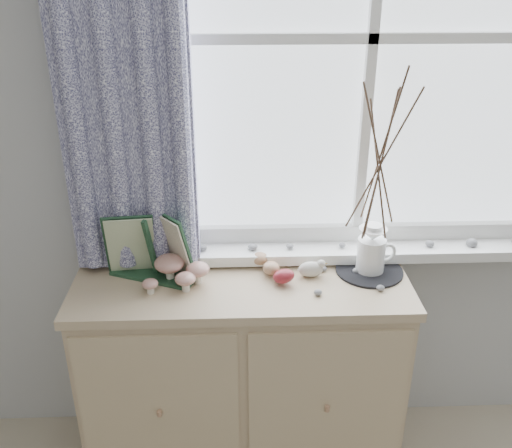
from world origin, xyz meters
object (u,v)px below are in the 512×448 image
toadstool_cluster (178,270)px  twig_pitcher (381,157)px  sideboard (243,376)px  botanical_book (150,250)px

toadstool_cluster → twig_pitcher: size_ratio=0.30×
sideboard → toadstool_cluster: (-0.22, -0.00, 0.48)m
twig_pitcher → sideboard: bearing=171.4°
botanical_book → twig_pitcher: twig_pitcher is taller
botanical_book → toadstool_cluster: size_ratio=1.57×
toadstool_cluster → twig_pitcher: (0.69, 0.06, 0.39)m
botanical_book → twig_pitcher: 0.85m
botanical_book → toadstool_cluster: 0.12m
twig_pitcher → toadstool_cluster: bearing=169.4°
sideboard → toadstool_cluster: bearing=-179.4°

